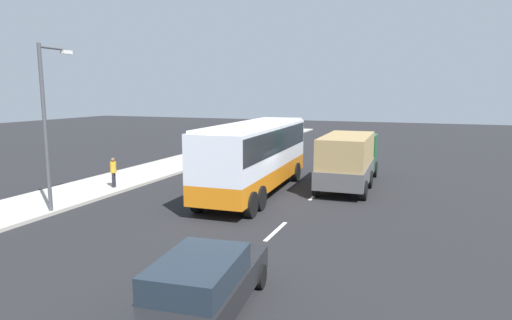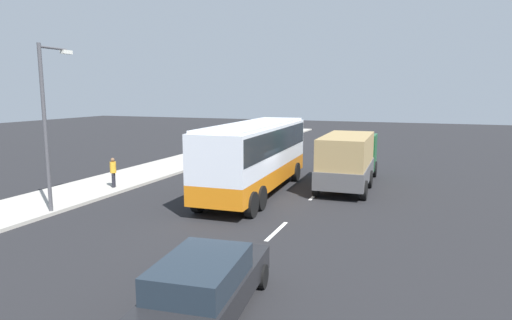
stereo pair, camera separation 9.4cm
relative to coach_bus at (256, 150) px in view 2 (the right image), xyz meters
The scene contains 8 objects.
ground_plane 2.67m from the coach_bus, 159.63° to the right, with size 120.00×120.00×0.00m, color black.
sidewalk_curb 8.90m from the coach_bus, 99.01° to the left, with size 80.00×4.00×0.15m, color #A8A399.
lane_centreline 4.22m from the coach_bus, 55.84° to the right, with size 43.25×0.16×0.01m.
coach_bus is the anchor object (origin of this frame).
cargo_truck 5.51m from the coach_bus, 49.25° to the right, with size 8.06×2.80×2.92m.
car_black_sedan 12.62m from the coach_bus, 164.11° to the right, with size 4.90×2.35×1.55m.
pedestrian_near_curb 7.73m from the coach_bus, 104.94° to the left, with size 0.32×0.32×1.59m.
street_lamp 9.65m from the coach_bus, 134.10° to the left, with size 1.77×0.24×7.00m.
Camera 2 is at (-19.00, -7.36, 5.16)m, focal length 30.35 mm.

